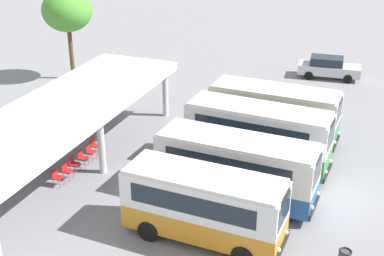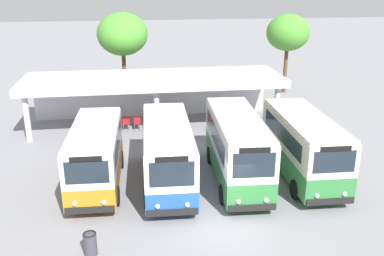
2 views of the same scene
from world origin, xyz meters
TOP-DOWN VIEW (x-y plane):
  - ground_plane at (0.00, 0.00)m, footprint 180.00×180.00m
  - city_bus_nearest_orange at (-5.29, 4.25)m, footprint 2.46×6.70m
  - city_bus_second_in_row at (-1.91, 3.92)m, footprint 2.55×7.45m
  - city_bus_middle_cream at (1.47, 3.82)m, footprint 2.56×7.47m
  - city_bus_fourth_amber at (4.85, 3.77)m, footprint 2.55×7.29m
  - parked_car_flank at (17.11, 2.36)m, footprint 2.18×4.74m
  - terminal_canopy at (-1.94, 13.65)m, footprint 17.07×5.19m
  - waiting_chair_end_by_column at (-3.91, 12.35)m, footprint 0.44×0.44m
  - waiting_chair_second_from_end at (-3.18, 12.27)m, footprint 0.44×0.44m
  - waiting_chair_middle_seat at (-2.44, 12.37)m, footprint 0.44×0.44m
  - waiting_chair_fourth_seat at (-1.71, 12.31)m, footprint 0.44×0.44m
  - waiting_chair_fifth_seat at (-0.98, 12.27)m, footprint 0.44×0.44m
  - waiting_chair_far_end_seat at (-0.25, 12.43)m, footprint 0.44×0.44m
  - roadside_tree_east_of_canopy at (9.92, 20.36)m, footprint 3.63×3.63m

SIDE VIEW (x-z plane):
  - ground_plane at x=0.00m, z-range 0.00..0.00m
  - waiting_chair_end_by_column at x=-3.91m, z-range 0.09..0.95m
  - waiting_chair_second_from_end at x=-3.18m, z-range 0.09..0.95m
  - waiting_chair_middle_seat at x=-2.44m, z-range 0.09..0.95m
  - waiting_chair_fourth_seat at x=-1.71m, z-range 0.09..0.95m
  - waiting_chair_fifth_seat at x=-0.98m, z-range 0.09..0.95m
  - waiting_chair_far_end_seat at x=-0.25m, z-range 0.09..0.95m
  - parked_car_flank at x=17.11m, z-range 0.02..1.64m
  - city_bus_nearest_orange at x=-5.29m, z-range 0.17..3.19m
  - city_bus_second_in_row at x=-1.91m, z-range 0.17..3.28m
  - city_bus_fourth_amber at x=4.85m, z-range 0.17..3.35m
  - city_bus_middle_cream at x=1.47m, z-range 0.17..3.50m
  - terminal_canopy at x=-1.94m, z-range 0.93..4.33m
  - roadside_tree_east_of_canopy at x=9.92m, z-range 1.79..8.51m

